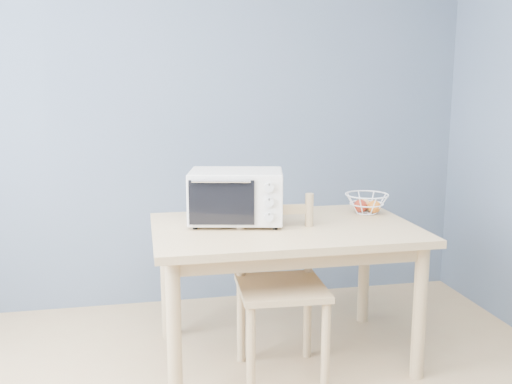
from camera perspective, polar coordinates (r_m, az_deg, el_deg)
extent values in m
cube|color=slate|center=(3.86, -7.94, 7.67)|extent=(4.00, 0.01, 2.60)
cube|color=tan|center=(3.07, 2.84, -3.74)|extent=(1.40, 0.90, 0.04)
cylinder|color=tan|center=(2.76, -8.19, -13.79)|extent=(0.07, 0.07, 0.71)
cylinder|color=tan|center=(3.08, 16.04, -11.50)|extent=(0.07, 0.07, 0.71)
cylinder|color=tan|center=(3.45, -8.93, -8.75)|extent=(0.07, 0.07, 0.71)
cylinder|color=tan|center=(3.71, 10.76, -7.44)|extent=(0.07, 0.07, 0.71)
cube|color=silver|center=(3.08, -2.01, -0.37)|extent=(0.56, 0.43, 0.28)
cube|color=black|center=(3.09, -3.23, -0.41)|extent=(0.37, 0.35, 0.22)
cube|color=black|center=(2.92, -3.46, -1.06)|extent=(0.33, 0.08, 0.23)
cylinder|color=silver|center=(2.88, -3.52, 1.07)|extent=(0.29, 0.08, 0.02)
cube|color=silver|center=(2.92, 1.31, -0.98)|extent=(0.14, 0.04, 0.25)
cylinder|color=black|center=(3.01, -6.10, -3.55)|extent=(0.03, 0.03, 0.02)
cylinder|color=black|center=(2.99, 1.92, -3.59)|extent=(0.03, 0.03, 0.02)
cylinder|color=black|center=(3.26, -5.58, -2.46)|extent=(0.03, 0.03, 0.02)
cylinder|color=black|center=(3.24, 1.83, -2.49)|extent=(0.03, 0.03, 0.02)
cylinder|color=silver|center=(2.89, 1.32, 0.46)|extent=(0.05, 0.03, 0.05)
cylinder|color=silver|center=(2.91, 1.31, -1.04)|extent=(0.05, 0.03, 0.05)
cylinder|color=silver|center=(2.92, 1.30, -2.52)|extent=(0.05, 0.03, 0.05)
torus|color=white|center=(3.39, 11.03, -0.25)|extent=(0.27, 0.27, 0.01)
torus|color=white|center=(3.40, 11.00, -1.15)|extent=(0.21, 0.21, 0.01)
torus|color=white|center=(3.41, 10.97, -2.04)|extent=(0.12, 0.12, 0.01)
sphere|color=#AD1717|center=(3.40, 10.39, -1.39)|extent=(0.08, 0.08, 0.08)
sphere|color=orange|center=(3.40, 11.73, -1.46)|extent=(0.08, 0.08, 0.08)
sphere|color=#ECA35B|center=(3.45, 10.75, -1.27)|extent=(0.07, 0.07, 0.07)
cube|color=tan|center=(2.94, 2.57, -9.54)|extent=(0.45, 0.45, 0.03)
cylinder|color=tan|center=(2.84, -0.52, -15.72)|extent=(0.05, 0.05, 0.46)
cylinder|color=tan|center=(2.91, 6.98, -15.11)|extent=(0.05, 0.05, 0.46)
cylinder|color=tan|center=(3.17, -1.51, -12.78)|extent=(0.05, 0.05, 0.46)
cylinder|color=tan|center=(3.24, 5.16, -12.33)|extent=(0.05, 0.05, 0.46)
cylinder|color=tan|center=(3.02, -1.56, -4.68)|extent=(0.05, 0.05, 0.46)
cylinder|color=tan|center=(3.09, 5.31, -4.38)|extent=(0.05, 0.05, 0.46)
cube|color=tan|center=(3.08, 1.90, -6.31)|extent=(0.37, 0.04, 0.05)
cube|color=tan|center=(3.04, 1.92, -4.07)|extent=(0.37, 0.04, 0.05)
cube|color=tan|center=(3.01, 1.93, -1.80)|extent=(0.37, 0.04, 0.05)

